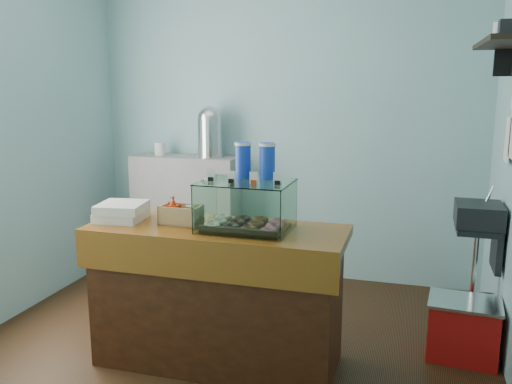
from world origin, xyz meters
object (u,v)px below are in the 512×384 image
(counter, at_px, (217,295))
(red_cooler, at_px, (463,329))
(display_case, at_px, (248,201))
(coffee_urn, at_px, (210,131))

(counter, distance_m, red_cooler, 1.61)
(red_cooler, bearing_deg, display_case, -155.42)
(display_case, distance_m, coffee_urn, 1.78)
(coffee_urn, bearing_deg, counter, -67.72)
(display_case, distance_m, red_cooler, 1.65)
(counter, height_order, display_case, display_case)
(coffee_urn, relative_size, red_cooler, 0.98)
(counter, relative_size, coffee_urn, 3.45)
(coffee_urn, bearing_deg, red_cooler, -26.31)
(counter, xyz_separation_m, display_case, (0.20, 0.03, 0.61))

